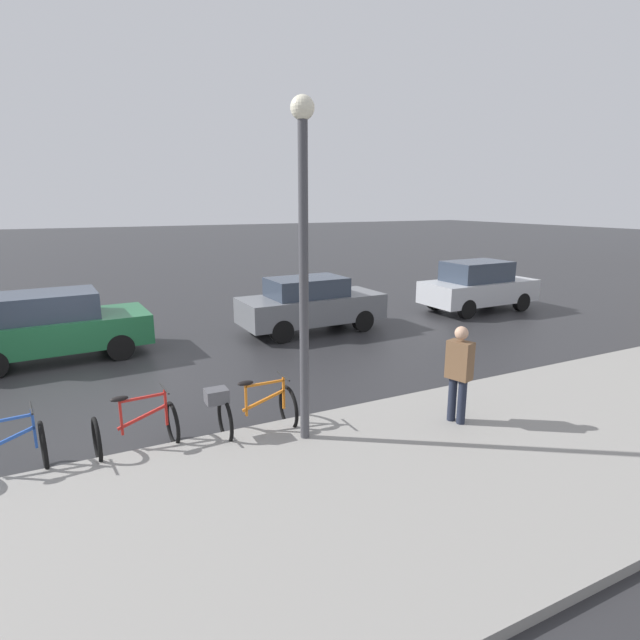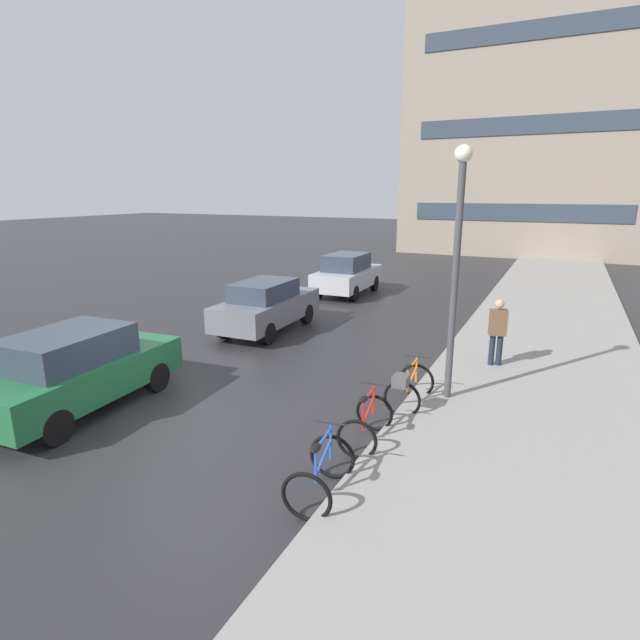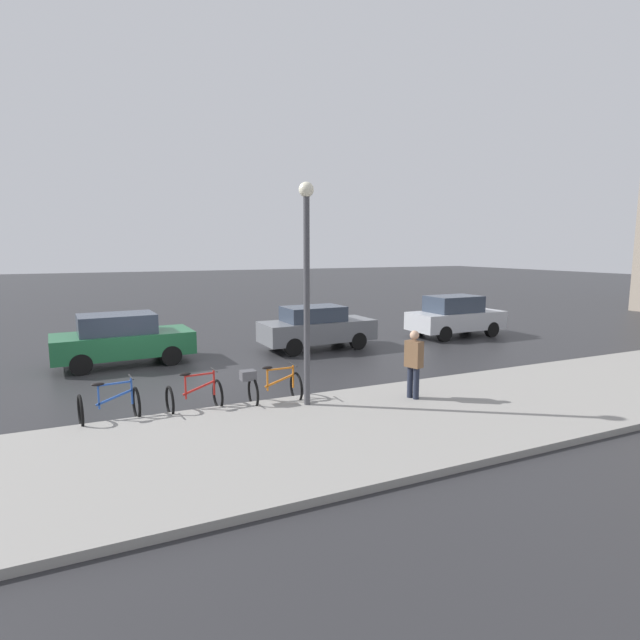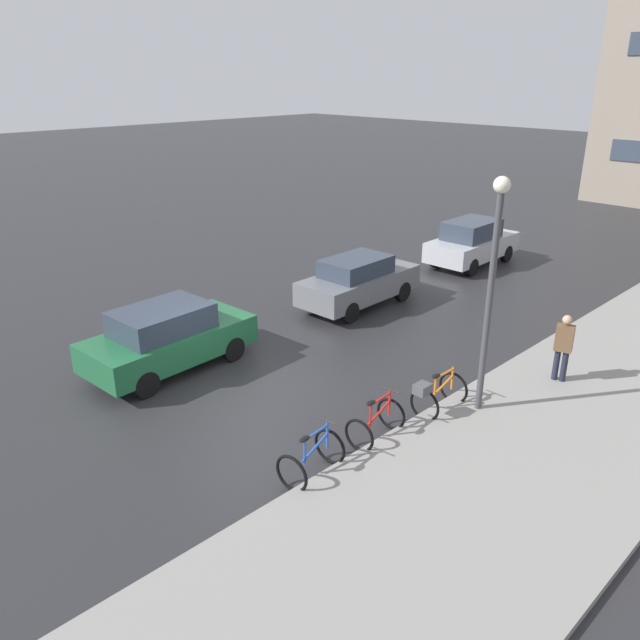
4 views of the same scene
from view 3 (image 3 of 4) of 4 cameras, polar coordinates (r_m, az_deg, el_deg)
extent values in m
plane|color=#28282B|center=(15.10, -18.86, -6.49)|extent=(140.00, 140.00, 0.00)
cube|color=gray|center=(14.70, 27.53, -7.10)|extent=(4.80, 60.00, 0.14)
torus|color=black|center=(11.72, -20.25, -8.92)|extent=(0.73, 0.15, 0.73)
torus|color=black|center=(11.57, -25.68, -9.45)|extent=(0.73, 0.15, 0.73)
cube|color=#234CA8|center=(11.54, -23.97, -8.08)|extent=(0.04, 0.04, 0.51)
cube|color=#234CA8|center=(11.62, -20.72, -7.59)|extent=(0.04, 0.04, 0.58)
cube|color=#234CA8|center=(11.51, -22.40, -6.73)|extent=(0.11, 0.66, 0.04)
cube|color=#234CA8|center=(11.59, -22.46, -8.18)|extent=(0.12, 0.75, 0.27)
ellipsoid|color=black|center=(11.46, -24.06, -6.72)|extent=(0.17, 0.27, 0.07)
cylinder|color=black|center=(11.54, -20.80, -6.10)|extent=(0.50, 0.09, 0.03)
torus|color=black|center=(11.93, -11.59, -8.33)|extent=(0.71, 0.12, 0.71)
torus|color=black|center=(11.66, -16.78, -8.90)|extent=(0.71, 0.12, 0.71)
cube|color=red|center=(11.66, -15.12, -7.44)|extent=(0.04, 0.04, 0.55)
cube|color=red|center=(11.83, -12.02, -7.02)|extent=(0.04, 0.04, 0.58)
cube|color=red|center=(11.68, -13.60, -6.09)|extent=(0.09, 0.66, 0.04)
cube|color=red|center=(11.75, -13.67, -7.54)|extent=(0.10, 0.75, 0.27)
ellipsoid|color=black|center=(11.59, -15.17, -5.99)|extent=(0.16, 0.27, 0.07)
cylinder|color=black|center=(11.75, -12.06, -5.56)|extent=(0.50, 0.07, 0.03)
torus|color=black|center=(12.20, -2.73, -7.68)|extent=(0.75, 0.06, 0.75)
torus|color=black|center=(11.84, -7.63, -8.23)|extent=(0.75, 0.06, 0.75)
cube|color=orange|center=(11.88, -6.03, -6.83)|extent=(0.04, 0.04, 0.53)
cube|color=orange|center=(12.10, -3.09, -6.47)|extent=(0.04, 0.04, 0.55)
cube|color=orange|center=(11.93, -4.56, -5.57)|extent=(0.04, 0.65, 0.04)
cube|color=orange|center=(11.99, -4.67, -6.93)|extent=(0.04, 0.74, 0.27)
ellipsoid|color=black|center=(11.81, -6.05, -5.44)|extent=(0.14, 0.26, 0.07)
cylinder|color=black|center=(12.02, -3.11, -5.10)|extent=(0.50, 0.03, 0.03)
cube|color=#4C4C51|center=(11.70, -8.24, -6.27)|extent=(0.28, 0.34, 0.22)
cube|color=#1E6038|center=(17.21, -21.52, -2.53)|extent=(2.16, 4.33, 0.72)
cube|color=#2D3847|center=(17.09, -22.20, -0.38)|extent=(1.69, 2.37, 0.61)
cylinder|color=black|center=(18.29, -17.72, -2.89)|extent=(0.26, 0.65, 0.64)
cylinder|color=black|center=(16.66, -16.62, -3.90)|extent=(0.26, 0.65, 0.64)
cylinder|color=black|center=(18.01, -25.93, -3.50)|extent=(0.26, 0.65, 0.64)
cylinder|color=black|center=(16.35, -25.65, -4.60)|extent=(0.26, 0.65, 0.64)
cube|color=slate|center=(18.48, -0.30, -1.21)|extent=(1.84, 4.26, 0.74)
cube|color=#2D3847|center=(18.31, -0.77, 0.73)|extent=(1.47, 2.22, 0.54)
cylinder|color=black|center=(19.79, 2.12, -1.68)|extent=(0.24, 0.65, 0.64)
cylinder|color=black|center=(18.52, 4.36, -2.38)|extent=(0.24, 0.65, 0.64)
cylinder|color=black|center=(18.70, -4.91, -2.29)|extent=(0.24, 0.65, 0.64)
cylinder|color=black|center=(17.34, -3.06, -3.10)|extent=(0.24, 0.65, 0.64)
cube|color=#B2B5BA|center=(21.92, 15.28, -0.02)|extent=(1.86, 4.14, 0.74)
cube|color=#2D3847|center=(21.73, 15.02, 1.80)|extent=(1.50, 2.21, 0.68)
cylinder|color=black|center=(23.39, 16.32, -0.48)|extent=(0.23, 0.64, 0.64)
cylinder|color=black|center=(22.28, 19.03, -1.01)|extent=(0.23, 0.64, 0.64)
cylinder|color=black|center=(21.77, 11.37, -0.93)|extent=(0.23, 0.64, 0.64)
cylinder|color=black|center=(20.57, 14.02, -1.54)|extent=(0.23, 0.64, 0.64)
cylinder|color=#1E2333|center=(12.31, 10.25, -7.29)|extent=(0.14, 0.14, 0.90)
cylinder|color=#1E2333|center=(12.21, 10.93, -7.44)|extent=(0.14, 0.14, 0.90)
cube|color=brown|center=(12.08, 10.69, -3.84)|extent=(0.45, 0.35, 0.63)
sphere|color=tan|center=(11.99, 10.74, -1.71)|extent=(0.22, 0.22, 0.22)
cylinder|color=#424247|center=(11.20, -1.53, 1.58)|extent=(0.14, 0.14, 4.84)
sphere|color=#F2EACC|center=(11.20, -1.58, 14.68)|extent=(0.33, 0.33, 0.33)
camera|label=1|loc=(3.93, -3.98, 8.70)|focal=28.00mm
camera|label=2|loc=(10.01, -58.78, 7.74)|focal=28.00mm
camera|label=4|loc=(8.36, -85.53, 24.19)|focal=35.00mm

